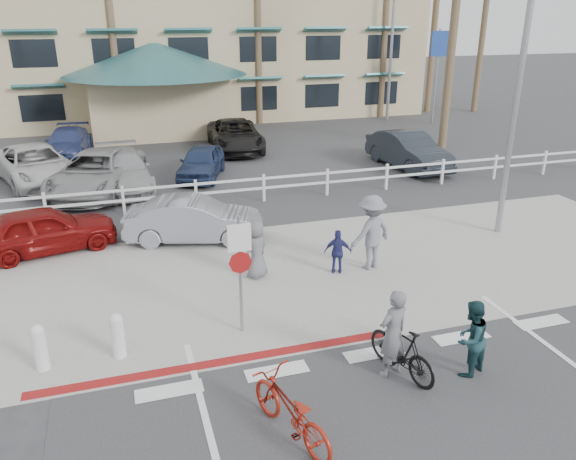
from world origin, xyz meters
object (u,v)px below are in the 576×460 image
object	(u,v)px
sign_post	(240,269)
car_red_compact	(44,230)
bike_black	(402,350)
bike_red	(290,411)
car_white_sedan	(194,220)

from	to	relation	value
sign_post	car_red_compact	distance (m)	7.25
sign_post	bike_black	distance (m)	3.54
sign_post	bike_red	world-z (taller)	sign_post
bike_red	car_red_compact	xyz separation A→B (m)	(-4.32, 9.12, 0.14)
bike_black	bike_red	bearing A→B (deg)	6.61
car_white_sedan	bike_black	bearing A→B (deg)	-145.43
sign_post	bike_red	xyz separation A→B (m)	(0.02, -3.34, -0.93)
car_white_sedan	car_red_compact	distance (m)	4.13
bike_red	car_red_compact	size ratio (longest dim) A/B	0.51
bike_red	bike_black	distance (m)	2.66
sign_post	car_white_sedan	size ratio (longest dim) A/B	0.73
sign_post	bike_black	size ratio (longest dim) A/B	1.73
car_red_compact	car_white_sedan	bearing A→B (deg)	-109.36
car_white_sedan	car_red_compact	xyz separation A→B (m)	(-4.11, 0.43, 0.00)
bike_black	car_red_compact	bearing A→B (deg)	-65.64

